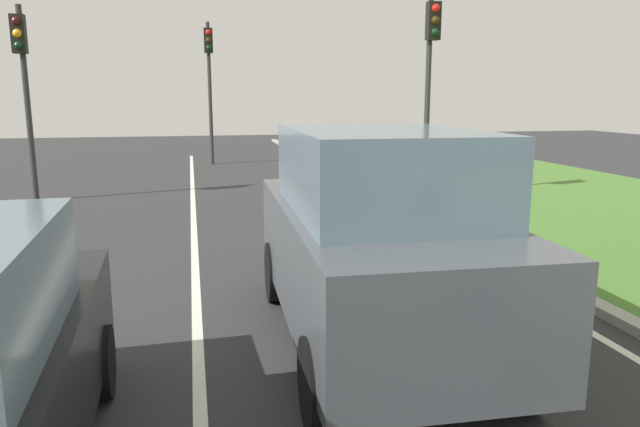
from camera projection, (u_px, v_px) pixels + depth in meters
ground_plane at (232, 237)px, 11.03m from camera, size 60.00×60.00×0.00m
lane_line_center at (194, 239)px, 10.89m from camera, size 0.12×32.00×0.01m
lane_line_right_edge at (413, 228)px, 11.78m from camera, size 0.12×32.00×0.01m
grass_verge_right at (626, 216)px, 12.80m from camera, size 9.00×48.00×0.06m
curb_right at (437, 224)px, 11.88m from camera, size 0.24×48.00×0.12m
car_suv_ahead at (376, 238)px, 6.03m from camera, size 2.09×4.56×2.28m
traffic_light_near_right at (430, 62)px, 14.61m from camera, size 0.32×0.50×5.01m
traffic_light_overhead_left at (23, 70)px, 14.18m from camera, size 0.32×0.50×4.75m
traffic_light_far_median at (209, 69)px, 22.27m from camera, size 0.32×0.50×5.34m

